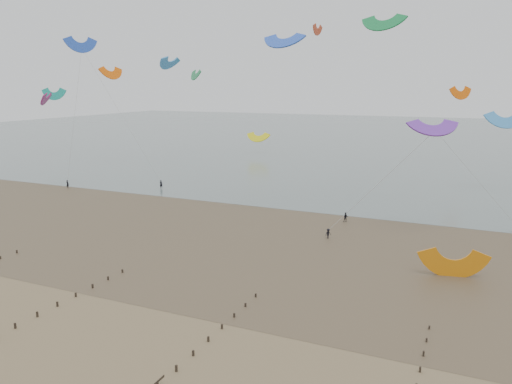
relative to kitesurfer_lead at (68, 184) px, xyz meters
The scene contains 6 objects.
ground 76.31m from the kitesurfer_lead, 39.80° to the right, with size 500.00×500.00×0.00m, color brown.
sea_and_shore 56.43m from the kitesurfer_lead, 14.82° to the right, with size 500.00×665.00×0.03m.
kitesurfer_lead is the anchor object (origin of this frame).
kitesurfers 89.11m from the kitesurfer_lead, ahead, with size 128.94×25.04×1.85m.
grounded_kite 84.74m from the kitesurfer_lead, 14.83° to the right, with size 6.92×3.63×5.28m, color orange, non-canonical shape.
kites_airborne 61.45m from the kitesurfer_lead, 42.70° to the left, with size 252.38×110.47×41.91m.
Camera 1 is at (24.58, -34.36, 22.62)m, focal length 35.00 mm.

